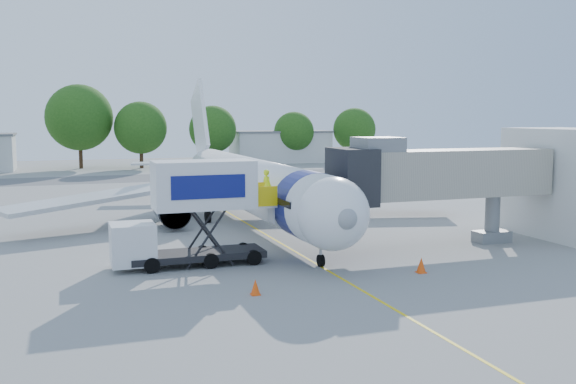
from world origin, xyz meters
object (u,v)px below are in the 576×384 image
object	(u,v)px
catering_hiloader	(192,213)
ground_tug	(361,309)
jet_bridge	(430,175)
aircraft	(249,184)

from	to	relation	value
catering_hiloader	ground_tug	size ratio (longest dim) A/B	2.00
jet_bridge	catering_hiloader	bearing A→B (deg)	-179.99
jet_bridge	catering_hiloader	size ratio (longest dim) A/B	1.62
catering_hiloader	ground_tug	distance (m)	13.02
ground_tug	catering_hiloader	bearing A→B (deg)	89.03
ground_tug	aircraft	bearing A→B (deg)	65.82
aircraft	jet_bridge	size ratio (longest dim) A/B	2.71
aircraft	jet_bridge	bearing A→B (deg)	-54.30
catering_hiloader	ground_tug	bearing A→B (deg)	-72.75
jet_bridge	ground_tug	size ratio (longest dim) A/B	3.23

